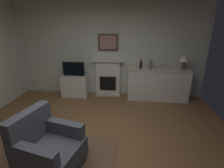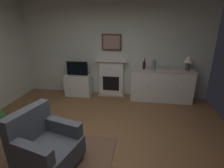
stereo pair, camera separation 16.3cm
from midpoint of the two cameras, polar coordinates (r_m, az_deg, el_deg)
ground_plane at (r=3.28m, az=-7.92°, el=-21.49°), size 5.47×5.28×0.10m
wall_rear at (r=5.09m, az=-1.91°, el=12.52°), size 5.47×0.06×2.94m
area_rug at (r=3.18m, az=-22.93°, el=-23.24°), size 2.19×1.51×0.02m
fireplace_unit at (r=5.16m, az=-2.21°, el=2.13°), size 0.87×0.30×1.10m
framed_picture at (r=5.00m, az=-2.30°, el=13.56°), size 0.55×0.04×0.45m
sideboard_cabinet at (r=5.04m, az=13.88°, el=-0.09°), size 1.69×0.49×0.90m
table_lamp at (r=4.98m, az=21.82°, el=7.56°), size 0.26×0.26×0.40m
wine_bottle at (r=4.83m, az=8.53°, el=6.30°), size 0.08×0.08×0.29m
wine_glass_left at (r=4.87m, az=13.44°, el=6.27°), size 0.07×0.07×0.16m
wine_glass_center at (r=4.84m, az=14.82°, el=6.06°), size 0.07×0.07×0.16m
wine_glass_right at (r=4.86m, az=16.10°, el=6.00°), size 0.07×0.07×0.16m
vase_decorative at (r=4.80m, az=11.56°, el=6.42°), size 0.11×0.11×0.28m
tv_cabinet at (r=5.30m, az=-12.92°, el=-0.50°), size 0.75×0.42×0.64m
tv_set at (r=5.13m, az=-13.43°, el=4.87°), size 0.62×0.07×0.40m
armchair at (r=2.87m, az=-22.22°, el=-18.74°), size 0.97×0.94×0.92m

